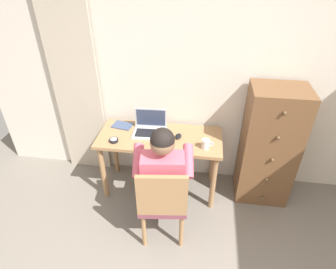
# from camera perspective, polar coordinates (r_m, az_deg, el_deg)

# --- Properties ---
(wall_back) EXTENTS (4.80, 0.05, 2.50)m
(wall_back) POSITION_cam_1_polar(r_m,az_deg,el_deg) (2.94, 7.17, 11.38)
(wall_back) COLOR beige
(wall_back) RESTS_ON ground_plane
(curtain_panel) EXTENTS (0.52, 0.03, 2.18)m
(curtain_panel) POSITION_cam_1_polar(r_m,az_deg,el_deg) (3.24, -18.00, 9.09)
(curtain_panel) COLOR #BCAD99
(curtain_panel) RESTS_ON ground_plane
(desk) EXTENTS (1.28, 0.55, 0.72)m
(desk) POSITION_cam_1_polar(r_m,az_deg,el_deg) (2.99, -1.64, -2.14)
(desk) COLOR #9E754C
(desk) RESTS_ON ground_plane
(dresser) EXTENTS (0.54, 0.45, 1.29)m
(dresser) POSITION_cam_1_polar(r_m,az_deg,el_deg) (3.08, 19.61, -2.28)
(dresser) COLOR brown
(dresser) RESTS_ON ground_plane
(chair) EXTENTS (0.47, 0.45, 0.88)m
(chair) POSITION_cam_1_polar(r_m,az_deg,el_deg) (2.55, -1.10, -13.24)
(chair) COLOR brown
(chair) RESTS_ON ground_plane
(person_seated) EXTENTS (0.57, 0.61, 1.20)m
(person_seated) POSITION_cam_1_polar(r_m,az_deg,el_deg) (2.55, -0.96, -7.45)
(person_seated) COLOR #6B84AD
(person_seated) RESTS_ON ground_plane
(laptop) EXTENTS (0.35, 0.26, 0.24)m
(laptop) POSITION_cam_1_polar(r_m,az_deg,el_deg) (2.97, -3.65, 1.37)
(laptop) COLOR #B7BABF
(laptop) RESTS_ON desk
(computer_mouse) EXTENTS (0.07, 0.11, 0.03)m
(computer_mouse) POSITION_cam_1_polar(r_m,az_deg,el_deg) (2.90, 2.10, -0.35)
(computer_mouse) COLOR black
(computer_mouse) RESTS_ON desk
(desk_clock) EXTENTS (0.09, 0.09, 0.03)m
(desk_clock) POSITION_cam_1_polar(r_m,az_deg,el_deg) (2.89, -10.87, -1.14)
(desk_clock) COLOR black
(desk_clock) RESTS_ON desk
(notebook_pad) EXTENTS (0.24, 0.19, 0.01)m
(notebook_pad) POSITION_cam_1_polar(r_m,az_deg,el_deg) (3.13, -9.16, 1.83)
(notebook_pad) COLOR #3D4C6B
(notebook_pad) RESTS_ON desk
(coffee_mug) EXTENTS (0.12, 0.08, 0.09)m
(coffee_mug) POSITION_cam_1_polar(r_m,az_deg,el_deg) (2.76, 7.64, -1.90)
(coffee_mug) COLOR silver
(coffee_mug) RESTS_ON desk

